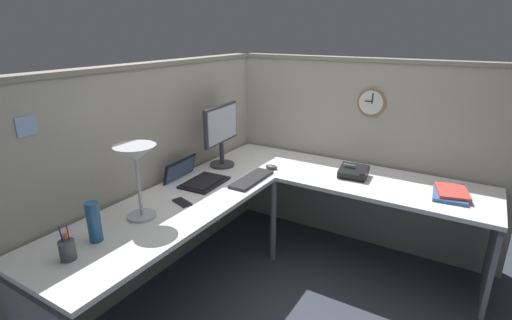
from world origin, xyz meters
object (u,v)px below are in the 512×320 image
at_px(cell_phone, 182,202).
at_px(office_phone, 354,172).
at_px(pen_cup, 67,250).
at_px(thermos_flask, 94,222).
at_px(keyboard, 252,179).
at_px(monitor, 221,131).
at_px(book_stack, 451,193).
at_px(wall_clock, 371,102).
at_px(desk_lamp_dome, 136,159).
at_px(laptop, 194,178).
at_px(computer_mouse, 271,167).

bearing_deg(cell_phone, office_phone, -20.94).
bearing_deg(pen_cup, thermos_flask, 9.75).
bearing_deg(keyboard, monitor, 67.80).
bearing_deg(book_stack, cell_phone, 124.48).
xyz_separation_m(office_phone, book_stack, (-0.01, -0.66, -0.02)).
xyz_separation_m(office_phone, wall_clock, (0.36, 0.01, 0.47)).
xyz_separation_m(desk_lamp_dome, book_stack, (1.28, -1.55, -0.34)).
relative_size(keyboard, book_stack, 1.37).
bearing_deg(thermos_flask, wall_clock, -24.03).
bearing_deg(laptop, desk_lamp_dome, -170.40).
relative_size(monitor, laptop, 1.25).
distance_m(laptop, office_phone, 1.20).
relative_size(laptop, pen_cup, 2.22).
distance_m(desk_lamp_dome, book_stack, 2.04).
relative_size(monitor, pen_cup, 2.78).
height_order(laptop, pen_cup, pen_cup).
distance_m(book_stack, wall_clock, 0.91).
height_order(office_phone, wall_clock, wall_clock).
distance_m(laptop, desk_lamp_dome, 0.69).
bearing_deg(thermos_flask, office_phone, -28.98).
relative_size(keyboard, wall_clock, 1.95).
distance_m(desk_lamp_dome, wall_clock, 1.87).
height_order(thermos_flask, wall_clock, wall_clock).
bearing_deg(office_phone, pen_cup, 154.36).
xyz_separation_m(keyboard, book_stack, (0.45, -1.29, 0.01)).
xyz_separation_m(monitor, office_phone, (0.31, -1.00, -0.26)).
distance_m(pen_cup, book_stack, 2.34).
relative_size(computer_mouse, thermos_flask, 0.47).
height_order(thermos_flask, book_stack, thermos_flask).
distance_m(thermos_flask, office_phone, 1.83).
bearing_deg(monitor, office_phone, -72.91).
xyz_separation_m(thermos_flask, book_stack, (1.59, -1.55, -0.09)).
height_order(computer_mouse, office_phone, office_phone).
relative_size(laptop, desk_lamp_dome, 0.90).
height_order(pen_cup, office_phone, pen_cup).
relative_size(desk_lamp_dome, pen_cup, 2.47).
bearing_deg(desk_lamp_dome, wall_clock, -27.94).
xyz_separation_m(pen_cup, cell_phone, (0.76, -0.05, -0.05)).
bearing_deg(book_stack, pen_cup, 139.44).
height_order(laptop, book_stack, laptop).
bearing_deg(computer_mouse, laptop, 145.17).
bearing_deg(thermos_flask, laptop, 6.21).
bearing_deg(thermos_flask, book_stack, -44.21).
bearing_deg(computer_mouse, wall_clock, -49.17).
bearing_deg(cell_phone, pen_cup, -166.05).
bearing_deg(wall_clock, computer_mouse, 130.83).
xyz_separation_m(pen_cup, wall_clock, (2.14, -0.84, 0.46)).
relative_size(pen_cup, cell_phone, 1.25).
height_order(laptop, office_phone, laptop).
height_order(cell_phone, thermos_flask, thermos_flask).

